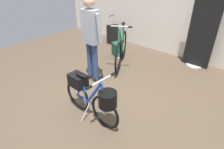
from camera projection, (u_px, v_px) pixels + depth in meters
The scene contains 7 objects.
ground_plane at pixel (104, 107), 3.22m from camera, with size 8.14×8.14×0.00m, color brown.
floor_banner_stand at pixel (201, 39), 4.20m from camera, with size 0.60×0.36×1.52m.
folding_bike_foreground at pixel (92, 96), 2.77m from camera, with size 1.15×0.53×0.81m.
display_bike_left at pixel (121, 49), 4.40m from camera, with size 0.80×1.35×1.06m.
visitor_near_wall at pixel (91, 35), 3.53m from camera, with size 0.54×0.28×1.68m.
rolling_suitcase at pixel (112, 34), 5.77m from camera, with size 0.21×0.37×0.83m.
backpack_on_floor at pixel (117, 50), 4.96m from camera, with size 0.38×0.31×0.35m.
Camera 1 is at (1.75, -1.79, 2.10)m, focal length 30.03 mm.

